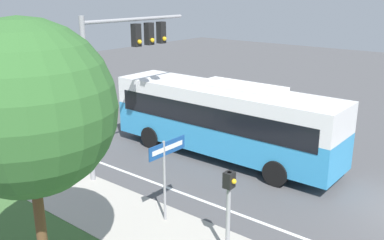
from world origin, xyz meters
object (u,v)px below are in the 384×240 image
(bus, at_px, (223,116))
(signal_gantry, at_px, (123,59))
(pedestrian_signal, at_px, (229,200))
(street_sign, at_px, (166,164))

(bus, xyz_separation_m, signal_gantry, (-3.52, 2.36, 2.72))
(bus, bearing_deg, signal_gantry, 146.12)
(signal_gantry, relative_size, pedestrian_signal, 2.42)
(bus, relative_size, pedestrian_signal, 4.07)
(pedestrian_signal, bearing_deg, bus, 36.02)
(bus, xyz_separation_m, street_sign, (-5.76, -1.86, 0.14))
(bus, xyz_separation_m, pedestrian_signal, (-6.19, -4.50, -0.08))
(bus, distance_m, signal_gantry, 5.04)
(signal_gantry, xyz_separation_m, street_sign, (-2.24, -4.22, -2.59))
(signal_gantry, bearing_deg, pedestrian_signal, -111.27)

